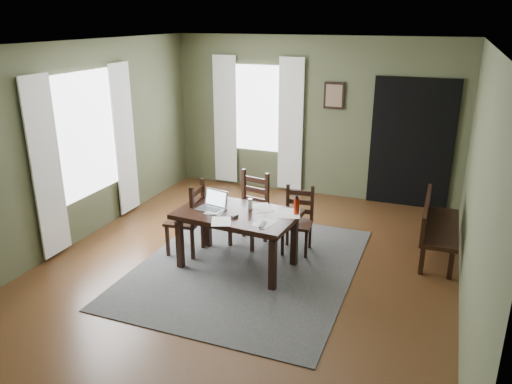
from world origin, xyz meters
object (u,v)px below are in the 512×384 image
at_px(chair_back_right, 298,221).
at_px(water_bottle, 297,206).
at_px(chair_back_left, 250,210).
at_px(laptop, 213,204).
at_px(dining_table, 237,219).
at_px(bench, 435,223).
at_px(chair_end, 188,219).

xyz_separation_m(chair_back_right, water_bottle, (0.12, -0.50, 0.41)).
height_order(chair_back_left, chair_back_right, chair_back_left).
relative_size(chair_back_right, laptop, 2.32).
height_order(chair_back_left, laptop, chair_back_left).
relative_size(chair_back_right, water_bottle, 3.76).
bearing_deg(chair_back_right, dining_table, -135.12).
xyz_separation_m(bench, water_bottle, (-1.58, -1.01, 0.38)).
xyz_separation_m(chair_end, bench, (3.01, 1.09, -0.03)).
height_order(dining_table, chair_back_right, chair_back_right).
xyz_separation_m(chair_end, chair_back_right, (1.31, 0.58, -0.05)).
xyz_separation_m(chair_back_right, bench, (1.70, 0.51, 0.02)).
distance_m(chair_back_left, bench, 2.43).
distance_m(chair_end, laptop, 0.54).
xyz_separation_m(chair_end, water_bottle, (1.44, 0.09, 0.36)).
distance_m(chair_back_right, water_bottle, 0.65).
xyz_separation_m(chair_back_left, bench, (2.38, 0.52, -0.03)).
xyz_separation_m(laptop, water_bottle, (1.01, 0.20, 0.05)).
xyz_separation_m(chair_back_left, laptop, (-0.21, -0.69, 0.30)).
bearing_deg(laptop, chair_back_right, 49.87).
bearing_deg(water_bottle, bench, 32.57).
xyz_separation_m(dining_table, laptop, (-0.32, -0.00, 0.15)).
bearing_deg(laptop, chair_end, 176.56).
relative_size(chair_back_left, chair_back_right, 1.13).
height_order(bench, water_bottle, water_bottle).
relative_size(dining_table, laptop, 3.99).
distance_m(dining_table, chair_end, 0.77).
bearing_deg(dining_table, chair_back_left, 103.21).
bearing_deg(chair_end, dining_table, 76.05).
distance_m(chair_back_left, water_bottle, 1.00).
bearing_deg(bench, dining_table, 118.04).
distance_m(bench, laptop, 2.88).
bearing_deg(laptop, dining_table, 11.79).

